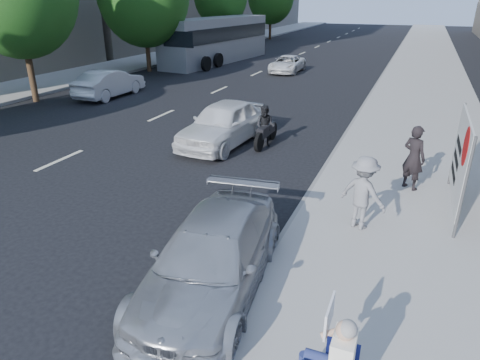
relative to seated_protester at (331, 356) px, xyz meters
The scene contains 13 objects.
ground 4.88m from the seated_protester, 131.16° to the left, with size 160.00×160.00×0.00m, color black.
near_sidewalk 23.65m from the seated_protester, 87.97° to the left, with size 5.00×120.00×0.15m, color #A09D96.
far_sidewalk 30.90m from the seated_protester, 130.13° to the left, with size 4.50×120.00×0.15m, color #A09D96.
seated_protester is the anchor object (origin of this frame).
jogger 4.62m from the seated_protester, 93.13° to the left, with size 1.05×0.60×1.62m, color slate.
pedestrian_woman 7.25m from the seated_protester, 84.76° to the left, with size 0.62×0.40×1.69m, color black.
protest_banner 6.61m from the seated_protester, 75.78° to the left, with size 0.08×3.06×2.20m.
parked_sedan 2.87m from the seated_protester, 145.59° to the left, with size 1.81×4.45×1.29m, color #9FA1A6.
white_sedan_near 10.68m from the seated_protester, 121.30° to the left, with size 1.75×4.36×1.49m, color white.
white_sedan_mid 19.84m from the seated_protester, 135.42° to the left, with size 1.47×4.22×1.39m, color silver.
white_sedan_far 26.07m from the seated_protester, 107.71° to the left, with size 1.82×3.94×1.09m, color white.
motorcycle 10.33m from the seated_protester, 113.52° to the left, with size 0.71×2.04×1.42m.
bus 31.22m from the seated_protester, 117.62° to the left, with size 3.88×12.29×3.30m.
Camera 1 is at (3.62, -7.56, 4.78)m, focal length 32.00 mm.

